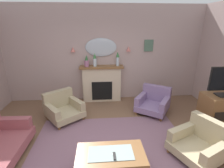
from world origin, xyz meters
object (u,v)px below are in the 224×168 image
at_px(armchair_in_corner, 201,142).
at_px(wall_mirror, 101,47).
at_px(wall_sconce_right, 128,49).
at_px(mantel_vase_right, 118,58).
at_px(tv_remote, 115,156).
at_px(mantel_vase_centre, 87,62).
at_px(armchair_beside_couch, 154,102).
at_px(fireplace, 102,84).
at_px(mantel_vase_left, 95,60).
at_px(tv_cabinet, 220,113).
at_px(wall_sconce_left, 73,50).
at_px(framed_picture, 149,46).
at_px(armchair_by_coffee_table, 63,108).
at_px(coffee_table, 111,156).

bearing_deg(armchair_in_corner, wall_mirror, 121.89).
xyz_separation_m(wall_sconce_right, armchair_in_corner, (0.91, -2.78, -1.35)).
relative_size(mantel_vase_right, tv_remote, 2.72).
xyz_separation_m(mantel_vase_centre, mantel_vase_right, (0.95, 0.00, 0.09)).
bearing_deg(armchair_beside_couch, fireplace, 148.32).
distance_m(mantel_vase_left, tv_cabinet, 3.54).
distance_m(mantel_vase_left, wall_sconce_left, 0.73).
bearing_deg(armchair_beside_couch, mantel_vase_left, 152.30).
distance_m(framed_picture, tv_cabinet, 2.71).
bearing_deg(armchair_by_coffee_table, mantel_vase_centre, 59.71).
xyz_separation_m(tv_remote, armchair_in_corner, (1.65, 0.38, -0.15)).
bearing_deg(mantel_vase_centre, mantel_vase_right, 0.00).
height_order(mantel_vase_centre, mantel_vase_left, mantel_vase_left).
relative_size(fireplace, armchair_in_corner, 1.26).
height_order(wall_sconce_left, framed_picture, framed_picture).
height_order(fireplace, mantel_vase_left, mantel_vase_left).
bearing_deg(mantel_vase_centre, framed_picture, 5.27).
bearing_deg(tv_cabinet, framed_picture, 118.89).
bearing_deg(armchair_by_coffee_table, tv_remote, -59.72).
bearing_deg(wall_sconce_left, fireplace, -6.16).
bearing_deg(framed_picture, armchair_beside_couch, -93.02).
bearing_deg(tv_cabinet, wall_sconce_right, 131.66).
height_order(wall_sconce_left, coffee_table, wall_sconce_left).
relative_size(wall_sconce_right, framed_picture, 0.39).
xyz_separation_m(mantel_vase_centre, wall_sconce_left, (-0.40, 0.12, 0.35)).
relative_size(fireplace, armchair_by_coffee_table, 1.20).
distance_m(coffee_table, tv_cabinet, 2.79).
relative_size(mantel_vase_left, wall_mirror, 0.42).
relative_size(wall_mirror, wall_sconce_right, 6.86).
height_order(fireplace, armchair_beside_couch, fireplace).
height_order(fireplace, mantel_vase_centre, mantel_vase_centre).
bearing_deg(wall_sconce_left, framed_picture, 1.46).
relative_size(coffee_table, tv_remote, 6.88).
height_order(wall_mirror, tv_cabinet, wall_mirror).
xyz_separation_m(wall_mirror, armchair_in_corner, (1.76, -2.83, -1.40)).
xyz_separation_m(wall_sconce_left, tv_cabinet, (3.50, -2.02, -1.21)).
bearing_deg(armchair_by_coffee_table, armchair_beside_couch, 3.98).
relative_size(tv_remote, armchair_by_coffee_table, 0.14).
relative_size(mantel_vase_centre, armchair_in_corner, 0.33).
relative_size(wall_mirror, armchair_by_coffee_table, 0.84).
relative_size(mantel_vase_left, mantel_vase_right, 0.93).
distance_m(fireplace, mantel_vase_centre, 0.87).
bearing_deg(coffee_table, armchair_in_corner, 9.91).
height_order(wall_sconce_right, framed_picture, framed_picture).
height_order(mantel_vase_centre, armchair_by_coffee_table, mantel_vase_centre).
bearing_deg(armchair_in_corner, tv_cabinet, 40.69).
bearing_deg(tv_remote, wall_sconce_right, 76.95).
bearing_deg(tv_remote, armchair_by_coffee_table, 120.28).
distance_m(mantel_vase_left, armchair_beside_couch, 2.13).
height_order(framed_picture, tv_cabinet, framed_picture).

